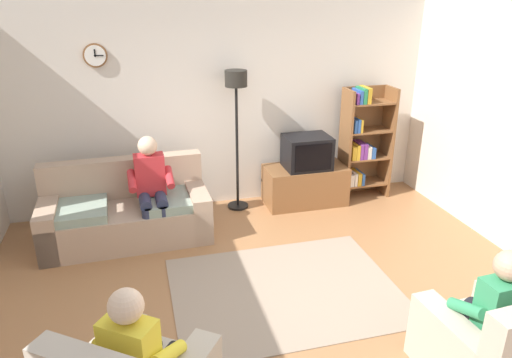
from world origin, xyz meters
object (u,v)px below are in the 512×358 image
Objects in this scene: couch at (126,214)px; person_on_couch at (151,184)px; tv at (307,152)px; armchair_near_bookshelf at (491,350)px; bookshelf at (362,142)px; person_in_right_armchair at (490,307)px; floor_lamp at (236,102)px; person_in_left_armchair at (140,351)px; tv_stand at (305,185)px.

couch is 1.55× the size of person_on_couch.
armchair_near_bookshelf is at bearing -86.51° from tv.
armchair_near_bookshelf is (-0.65, -3.49, -0.50)m from bookshelf.
person_on_couch is at bearing -166.56° from tv.
bookshelf is 2.99m from person_on_couch.
person_in_right_armchair is (-0.01, 0.09, 0.32)m from armchair_near_bookshelf.
couch is 1.72× the size of person_in_right_armchair.
person_in_left_armchair is at bearing -112.80° from floor_lamp.
floor_lamp is at bearing 179.07° from bookshelf.
floor_lamp reaches higher than tv.
tv_stand is 2.18m from person_on_couch.
floor_lamp is 1.49× the size of person_on_couch.
person_in_left_armchair reaches higher than tv_stand.
couch is 1.72× the size of person_in_left_armchair.
couch is at bearing -170.26° from tv_stand.
armchair_near_bookshelf reaches higher than tv_stand.
tv is 2.13m from person_on_couch.
tv is (2.39, 0.39, 0.44)m from couch.
armchair_near_bookshelf is 0.75× the size of person_on_couch.
couch is at bearing 130.76° from armchair_near_bookshelf.
person_in_left_armchair is (-2.50, 0.28, 0.32)m from armchair_near_bookshelf.
tv reaches higher than tv_stand.
floor_lamp is 3.71m from person_in_right_armchair.
person_on_couch is 1.11× the size of person_in_right_armchair.
person_in_right_armchair is (1.13, -3.43, -0.85)m from floor_lamp.
couch is 1.22× the size of bookshelf.
couch is 1.92m from floor_lamp.
bookshelf is 3.58m from armchair_near_bookshelf.
person_in_left_armchair is at bearing -126.31° from tv.
bookshelf is 1.27× the size of person_on_couch.
person_in_right_armchair is (2.59, -2.92, 0.29)m from couch.
tv_stand is 0.70× the size of bookshelf.
couch is at bearing 92.03° from person_in_left_armchair.
person_on_couch is (-1.15, -0.62, -0.75)m from floor_lamp.
couch is 0.51m from person_on_couch.
floor_lamp is at bearing 108.24° from person_in_right_armchair.
armchair_near_bookshelf is at bearing -72.12° from floor_lamp.
bookshelf is (0.85, 0.09, 0.04)m from tv.
tv reaches higher than armchair_near_bookshelf.
floor_lamp reaches higher than person_on_couch.
person_in_left_armchair is (-3.14, -3.21, -0.19)m from bookshelf.
bookshelf reaches higher than person_on_couch.
person_on_couch reaches higher than tv.
couch is at bearing -160.77° from floor_lamp.
person_in_right_armchair reaches higher than tv.
couch is 3.31m from bookshelf.
armchair_near_bookshelf is 3.71m from person_on_couch.
bookshelf is at bearing 6.31° from tv.
tv_stand is 0.98× the size of person_in_right_armchair.
tv is at bearing 13.44° from person_on_couch.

